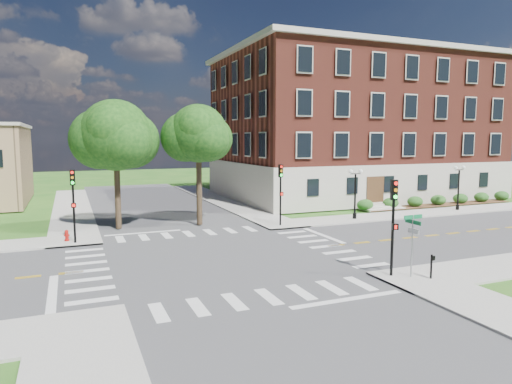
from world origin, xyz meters
name	(u,v)px	position (x,y,z in m)	size (l,w,h in m)	color
ground	(219,258)	(0.00, 0.00, 0.00)	(160.00, 160.00, 0.00)	#235A19
road_ew	(219,258)	(0.00, 0.00, 0.01)	(90.00, 12.00, 0.01)	#3D3D3F
road_ns	(219,258)	(0.00, 0.00, 0.01)	(12.00, 90.00, 0.01)	#3D3D3F
sidewalk_ne	(317,206)	(15.38, 15.38, 0.06)	(34.00, 34.00, 0.12)	#9E9B93
crosswalk_east	(326,247)	(7.20, 0.00, 0.00)	(2.20, 10.20, 0.02)	silver
stop_bar_east	(323,236)	(8.80, 3.00, 0.00)	(0.40, 5.50, 0.00)	silver
main_building	(353,127)	(24.00, 21.99, 8.34)	(30.60, 22.40, 16.50)	#BAB1A4
shrub_row	(438,206)	(27.00, 10.80, 0.00)	(18.00, 2.00, 1.30)	#224F1A
tree_c	(116,136)	(-4.54, 10.74, 7.14)	(5.31, 5.31, 9.70)	#302318
tree_d	(198,134)	(1.60, 9.99, 7.27)	(4.54, 4.54, 9.47)	#302318
traffic_signal_se	(393,215)	(6.80, -6.97, 3.19)	(0.38, 0.44, 4.80)	black
traffic_signal_ne	(281,187)	(7.40, 7.19, 3.19)	(0.35, 0.40, 4.80)	black
traffic_signal_nw	(73,196)	(-7.69, 6.81, 3.19)	(0.34, 0.37, 4.80)	black
twin_lamp_west	(355,191)	(14.54, 7.47, 2.52)	(1.36, 0.36, 4.23)	black
twin_lamp_east	(459,185)	(26.51, 7.81, 2.52)	(1.36, 0.36, 4.23)	black
street_sign_pole	(413,233)	(7.56, -7.52, 2.31)	(1.10, 1.10, 3.10)	gray
push_button_post	(432,265)	(8.26, -8.13, 0.80)	(0.14, 0.21, 1.20)	black
fire_hydrant	(67,236)	(-8.20, 7.57, 0.46)	(0.35, 0.35, 0.75)	#A4120C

